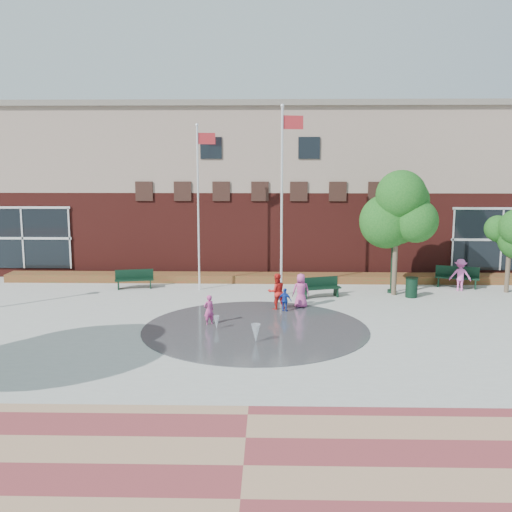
{
  "coord_description": "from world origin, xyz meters",
  "views": [
    {
      "loc": [
        0.54,
        -18.48,
        6.29
      ],
      "look_at": [
        0.0,
        4.0,
        2.6
      ],
      "focal_mm": 42.0,
      "sensor_mm": 36.0,
      "label": 1
    }
  ],
  "objects_px": {
    "flagpole_left": "(199,199)",
    "flagpole_right": "(283,191)",
    "bench_left": "(134,283)",
    "child_splash": "(209,310)",
    "trash_can": "(412,287)"
  },
  "relations": [
    {
      "from": "flagpole_left",
      "to": "flagpole_right",
      "type": "height_order",
      "value": "flagpole_right"
    },
    {
      "from": "flagpole_right",
      "to": "bench_left",
      "type": "bearing_deg",
      "value": 154.08
    },
    {
      "from": "child_splash",
      "to": "flagpole_left",
      "type": "bearing_deg",
      "value": -115.45
    },
    {
      "from": "flagpole_left",
      "to": "flagpole_right",
      "type": "bearing_deg",
      "value": -31.2
    },
    {
      "from": "flagpole_left",
      "to": "bench_left",
      "type": "xyz_separation_m",
      "value": [
        -3.23,
        0.16,
        -4.09
      ]
    },
    {
      "from": "flagpole_right",
      "to": "bench_left",
      "type": "relative_size",
      "value": 4.55
    },
    {
      "from": "bench_left",
      "to": "child_splash",
      "type": "bearing_deg",
      "value": -67.59
    },
    {
      "from": "flagpole_right",
      "to": "child_splash",
      "type": "height_order",
      "value": "flagpole_right"
    },
    {
      "from": "flagpole_left",
      "to": "bench_left",
      "type": "height_order",
      "value": "flagpole_left"
    },
    {
      "from": "bench_left",
      "to": "trash_can",
      "type": "relative_size",
      "value": 2.02
    },
    {
      "from": "trash_can",
      "to": "bench_left",
      "type": "bearing_deg",
      "value": 173.25
    },
    {
      "from": "flagpole_left",
      "to": "child_splash",
      "type": "bearing_deg",
      "value": -96.63
    },
    {
      "from": "flagpole_right",
      "to": "trash_can",
      "type": "bearing_deg",
      "value": -19.5
    },
    {
      "from": "flagpole_left",
      "to": "bench_left",
      "type": "relative_size",
      "value": 4.14
    },
    {
      "from": "trash_can",
      "to": "child_splash",
      "type": "bearing_deg",
      "value": -151.47
    }
  ]
}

